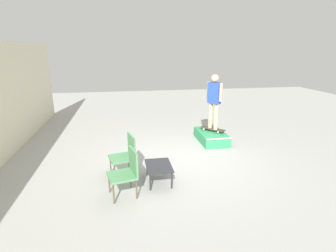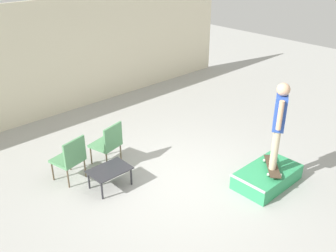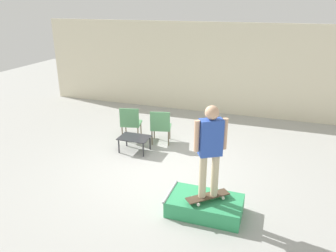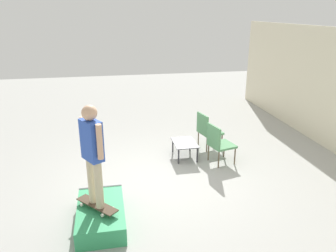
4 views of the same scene
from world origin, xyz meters
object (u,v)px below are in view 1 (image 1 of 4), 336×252
skateboard_on_ramp (213,129)px  patio_chair_left (127,171)px  skate_ramp_box (211,137)px  coffee_table (159,167)px  patio_chair_right (126,153)px  person_skater (214,98)px

skateboard_on_ramp → patio_chair_left: (-2.76, 2.72, 0.13)m
skate_ramp_box → skateboard_on_ramp: 0.25m
patio_chair_left → skateboard_on_ramp: bearing=122.5°
patio_chair_left → skate_ramp_box: bearing=122.4°
skate_ramp_box → skateboard_on_ramp: bearing=-39.7°
coffee_table → patio_chair_left: patio_chair_left is taller
skate_ramp_box → patio_chair_right: 3.26m
skate_ramp_box → coffee_table: size_ratio=1.76×
skate_ramp_box → patio_chair_left: size_ratio=1.44×
skate_ramp_box → person_skater: person_skater is taller
skate_ramp_box → patio_chair_right: bearing=124.3°
coffee_table → patio_chair_left: bearing=121.3°
skate_ramp_box → skateboard_on_ramp: size_ratio=1.85×
skateboard_on_ramp → patio_chair_right: size_ratio=0.78×
person_skater → patio_chair_left: bearing=104.8°
person_skater → coffee_table: size_ratio=2.17×
skateboard_on_ramp → person_skater: (-0.00, 0.00, 0.99)m
patio_chair_left → patio_chair_right: (0.88, 0.00, 0.00)m
skate_ramp_box → coffee_table: 3.03m
skate_ramp_box → patio_chair_left: patio_chair_left is taller
patio_chair_right → skate_ramp_box: bearing=110.6°
skate_ramp_box → person_skater: bearing=-39.7°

